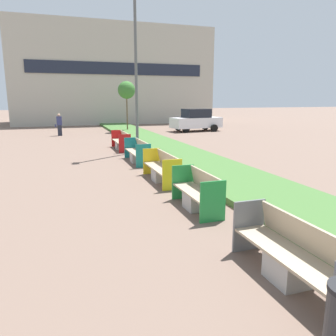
{
  "coord_description": "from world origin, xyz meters",
  "views": [
    {
      "loc": [
        -2.23,
        3.5,
        2.71
      ],
      "look_at": [
        0.9,
        12.89,
        0.6
      ],
      "focal_mm": 35.0,
      "sensor_mm": 36.0,
      "label": 1
    }
  ],
  "objects_px": {
    "street_lamp_post": "(136,56)",
    "pedestrian_walking": "(59,125)",
    "bench_teal_frame": "(138,154)",
    "bench_red_frame": "(121,142)",
    "bench_grey_frame": "(291,258)",
    "parked_car_distant": "(196,120)",
    "bench_yellow_frame": "(162,170)",
    "sapling_tree_far": "(127,90)",
    "bench_green_frame": "(197,195)"
  },
  "relations": [
    {
      "from": "street_lamp_post",
      "to": "pedestrian_walking",
      "type": "distance_m",
      "value": 10.74
    },
    {
      "from": "bench_teal_frame",
      "to": "bench_red_frame",
      "type": "bearing_deg",
      "value": 90.0
    },
    {
      "from": "pedestrian_walking",
      "to": "bench_grey_frame",
      "type": "bearing_deg",
      "value": -81.9
    },
    {
      "from": "parked_car_distant",
      "to": "street_lamp_post",
      "type": "bearing_deg",
      "value": -135.28
    },
    {
      "from": "bench_teal_frame",
      "to": "parked_car_distant",
      "type": "bearing_deg",
      "value": 56.63
    },
    {
      "from": "bench_teal_frame",
      "to": "pedestrian_walking",
      "type": "bearing_deg",
      "value": 104.65
    },
    {
      "from": "bench_grey_frame",
      "to": "street_lamp_post",
      "type": "distance_m",
      "value": 13.37
    },
    {
      "from": "bench_yellow_frame",
      "to": "street_lamp_post",
      "type": "distance_m",
      "value": 7.57
    },
    {
      "from": "bench_red_frame",
      "to": "sapling_tree_far",
      "type": "distance_m",
      "value": 10.15
    },
    {
      "from": "bench_green_frame",
      "to": "bench_red_frame",
      "type": "distance_m",
      "value": 10.31
    },
    {
      "from": "sapling_tree_far",
      "to": "parked_car_distant",
      "type": "xyz_separation_m",
      "value": [
        5.58,
        -1.39,
        -2.44
      ]
    },
    {
      "from": "bench_green_frame",
      "to": "sapling_tree_far",
      "type": "bearing_deg",
      "value": 83.49
    },
    {
      "from": "bench_teal_frame",
      "to": "sapling_tree_far",
      "type": "height_order",
      "value": "sapling_tree_far"
    },
    {
      "from": "bench_grey_frame",
      "to": "pedestrian_walking",
      "type": "relative_size",
      "value": 1.4
    },
    {
      "from": "bench_green_frame",
      "to": "bench_teal_frame",
      "type": "height_order",
      "value": "same"
    },
    {
      "from": "street_lamp_post",
      "to": "pedestrian_walking",
      "type": "bearing_deg",
      "value": 111.88
    },
    {
      "from": "bench_grey_frame",
      "to": "pedestrian_walking",
      "type": "distance_m",
      "value": 22.13
    },
    {
      "from": "bench_yellow_frame",
      "to": "street_lamp_post",
      "type": "bearing_deg",
      "value": 84.35
    },
    {
      "from": "bench_red_frame",
      "to": "sapling_tree_far",
      "type": "bearing_deg",
      "value": 76.6
    },
    {
      "from": "sapling_tree_far",
      "to": "bench_red_frame",
      "type": "bearing_deg",
      "value": -103.4
    },
    {
      "from": "bench_grey_frame",
      "to": "pedestrian_walking",
      "type": "height_order",
      "value": "pedestrian_walking"
    },
    {
      "from": "bench_green_frame",
      "to": "bench_teal_frame",
      "type": "distance_m",
      "value": 6.48
    },
    {
      "from": "bench_red_frame",
      "to": "pedestrian_walking",
      "type": "distance_m",
      "value": 8.68
    },
    {
      "from": "bench_green_frame",
      "to": "sapling_tree_far",
      "type": "xyz_separation_m",
      "value": [
        2.26,
        19.75,
        2.99
      ]
    },
    {
      "from": "bench_red_frame",
      "to": "sapling_tree_far",
      "type": "xyz_separation_m",
      "value": [
        2.25,
        9.44,
        2.98
      ]
    },
    {
      "from": "bench_grey_frame",
      "to": "street_lamp_post",
      "type": "height_order",
      "value": "street_lamp_post"
    },
    {
      "from": "bench_green_frame",
      "to": "bench_yellow_frame",
      "type": "bearing_deg",
      "value": 89.89
    },
    {
      "from": "bench_grey_frame",
      "to": "bench_teal_frame",
      "type": "xyz_separation_m",
      "value": [
        0.0,
        9.98,
        0.0
      ]
    },
    {
      "from": "bench_grey_frame",
      "to": "bench_green_frame",
      "type": "distance_m",
      "value": 3.5
    },
    {
      "from": "bench_red_frame",
      "to": "street_lamp_post",
      "type": "height_order",
      "value": "street_lamp_post"
    },
    {
      "from": "bench_yellow_frame",
      "to": "parked_car_distant",
      "type": "distance_m",
      "value": 17.28
    },
    {
      "from": "bench_teal_frame",
      "to": "street_lamp_post",
      "type": "xyz_separation_m",
      "value": [
        0.61,
        2.65,
        4.37
      ]
    },
    {
      "from": "bench_red_frame",
      "to": "pedestrian_walking",
      "type": "relative_size",
      "value": 1.48
    },
    {
      "from": "bench_green_frame",
      "to": "sapling_tree_far",
      "type": "height_order",
      "value": "sapling_tree_far"
    },
    {
      "from": "bench_yellow_frame",
      "to": "bench_green_frame",
      "type": "bearing_deg",
      "value": -90.11
    },
    {
      "from": "street_lamp_post",
      "to": "bench_grey_frame",
      "type": "bearing_deg",
      "value": -92.77
    },
    {
      "from": "bench_green_frame",
      "to": "sapling_tree_far",
      "type": "relative_size",
      "value": 0.46
    },
    {
      "from": "bench_grey_frame",
      "to": "bench_red_frame",
      "type": "relative_size",
      "value": 0.94
    },
    {
      "from": "bench_teal_frame",
      "to": "pedestrian_walking",
      "type": "xyz_separation_m",
      "value": [
        -3.12,
        11.92,
        0.44
      ]
    },
    {
      "from": "bench_yellow_frame",
      "to": "parked_car_distant",
      "type": "relative_size",
      "value": 0.54
    },
    {
      "from": "sapling_tree_far",
      "to": "pedestrian_walking",
      "type": "bearing_deg",
      "value": -165.85
    },
    {
      "from": "bench_green_frame",
      "to": "parked_car_distant",
      "type": "bearing_deg",
      "value": 66.89
    },
    {
      "from": "bench_red_frame",
      "to": "parked_car_distant",
      "type": "height_order",
      "value": "parked_car_distant"
    },
    {
      "from": "bench_red_frame",
      "to": "parked_car_distant",
      "type": "relative_size",
      "value": 0.55
    },
    {
      "from": "bench_teal_frame",
      "to": "bench_yellow_frame",
      "type": "bearing_deg",
      "value": -90.01
    },
    {
      "from": "bench_green_frame",
      "to": "bench_yellow_frame",
      "type": "xyz_separation_m",
      "value": [
        0.01,
        2.97,
        0.01
      ]
    },
    {
      "from": "bench_green_frame",
      "to": "sapling_tree_far",
      "type": "distance_m",
      "value": 20.11
    },
    {
      "from": "street_lamp_post",
      "to": "parked_car_distant",
      "type": "xyz_separation_m",
      "value": [
        7.22,
        9.24,
        -3.83
      ]
    },
    {
      "from": "pedestrian_walking",
      "to": "parked_car_distant",
      "type": "distance_m",
      "value": 10.95
    },
    {
      "from": "bench_yellow_frame",
      "to": "street_lamp_post",
      "type": "height_order",
      "value": "street_lamp_post"
    }
  ]
}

